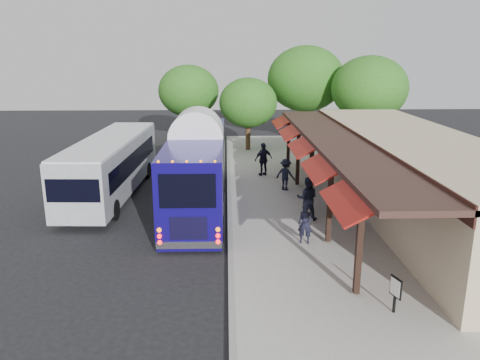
% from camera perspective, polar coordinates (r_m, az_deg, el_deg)
% --- Properties ---
extents(ground, '(90.00, 90.00, 0.00)m').
position_cam_1_polar(ground, '(18.03, -1.32, -8.23)').
color(ground, black).
rests_on(ground, ground).
extents(sidewalk, '(10.00, 40.00, 0.15)m').
position_cam_1_polar(sidewalk, '(22.32, 11.57, -3.65)').
color(sidewalk, '#9E9B93').
rests_on(sidewalk, ground).
extents(curb, '(0.20, 40.00, 0.16)m').
position_cam_1_polar(curb, '(21.74, -1.27, -3.85)').
color(curb, gray).
rests_on(curb, ground).
extents(station_shelter, '(8.15, 20.00, 3.60)m').
position_cam_1_polar(station_shelter, '(22.84, 20.10, 0.79)').
color(station_shelter, tan).
rests_on(station_shelter, ground).
extents(coach_bus, '(2.53, 11.72, 3.73)m').
position_cam_1_polar(coach_bus, '(22.30, -5.18, 1.75)').
color(coach_bus, '#110862').
rests_on(coach_bus, ground).
extents(city_bus, '(2.87, 11.26, 3.00)m').
position_cam_1_polar(city_bus, '(25.06, -15.40, 1.95)').
color(city_bus, gray).
rests_on(city_bus, ground).
extents(ped_a, '(0.63, 0.49, 1.55)m').
position_cam_1_polar(ped_a, '(17.95, 7.99, -5.32)').
color(ped_a, black).
rests_on(ped_a, sidewalk).
extents(ped_b, '(1.04, 0.87, 1.91)m').
position_cam_1_polar(ped_b, '(20.42, 8.20, -2.24)').
color(ped_b, black).
rests_on(ped_b, sidewalk).
extents(ped_c, '(1.24, 0.93, 1.96)m').
position_cam_1_polar(ped_c, '(27.60, 2.89, 2.55)').
color(ped_c, black).
rests_on(ped_c, sidewalk).
extents(ped_d, '(1.25, 1.11, 1.68)m').
position_cam_1_polar(ped_d, '(24.76, 5.59, 0.67)').
color(ped_d, black).
rests_on(ped_d, sidewalk).
extents(sign_board, '(0.18, 0.47, 1.07)m').
position_cam_1_polar(sign_board, '(13.95, 18.44, -12.49)').
color(sign_board, black).
rests_on(sign_board, sidewalk).
extents(tree_left, '(4.28, 4.28, 5.48)m').
position_cam_1_polar(tree_left, '(34.80, 1.00, 9.39)').
color(tree_left, '#382314').
rests_on(tree_left, ground).
extents(tree_mid, '(6.09, 6.09, 7.79)m').
position_cam_1_polar(tree_mid, '(38.24, 8.01, 12.11)').
color(tree_mid, '#382314').
rests_on(tree_mid, ground).
extents(tree_right, '(5.51, 5.51, 7.05)m').
position_cam_1_polar(tree_right, '(35.71, 15.50, 10.70)').
color(tree_right, '#382314').
rests_on(tree_right, ground).
extents(tree_far, '(4.92, 4.92, 6.29)m').
position_cam_1_polar(tree_far, '(38.98, -6.29, 10.74)').
color(tree_far, '#382314').
rests_on(tree_far, ground).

